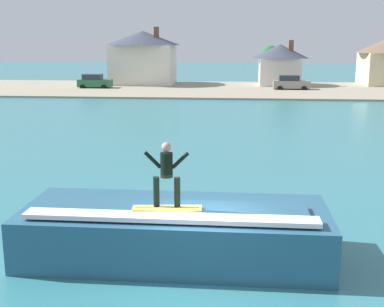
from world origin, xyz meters
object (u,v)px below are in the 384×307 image
Objects in this scene: wave_crest at (175,231)px; car_near_shore at (95,82)px; car_far_shore at (291,83)px; tree_tall_bare at (270,55)px; house_small_cottage at (280,63)px; surfer at (167,171)px; house_with_chimney at (143,55)px; surfboard at (167,208)px.

wave_crest is 2.03× the size of car_near_shore.
wave_crest is 49.44m from car_far_shore.
tree_tall_bare reaches higher than wave_crest.
house_small_cottage reaches higher than car_near_shore.
car_near_shore is 23.89m from car_far_shore.
surfer is 56.66m from house_with_chimney.
house_with_chimney is (-11.27, 55.03, 3.23)m from wave_crest.
wave_crest is 1.93× the size of car_far_shore.
car_near_shore is 0.95× the size of car_far_shore.
surfer is 0.40× the size of car_far_shore.
wave_crest is at bearing -98.97° from car_far_shore.
tree_tall_bare is at bearing 114.59° from house_small_cottage.
surfboard is at bearing -71.91° from car_near_shore.
house_with_chimney is at bearing 101.33° from surfboard.
car_far_shore is 9.05m from tree_tall_bare.
wave_crest is 0.83× the size of house_with_chimney.
house_with_chimney is (-11.13, 55.54, 1.38)m from surfer.
car_far_shore is 0.82× the size of tree_tall_bare.
car_near_shore is (-16.18, 48.54, 0.21)m from wave_crest.
car_far_shore is at bearing 80.96° from surfer.
car_near_shore is at bearing -158.52° from tree_tall_bare.
wave_crest is 56.26m from house_with_chimney.
surfboard is 51.68m from car_near_shore.
house_with_chimney reaches higher than tree_tall_bare.
car_far_shore is (7.85, 49.35, -1.63)m from surfer.
car_near_shore is at bearing -164.87° from house_small_cottage.
tree_tall_bare reaches higher than surfboard.
car_far_shore is at bearing 0.71° from car_near_shore.
car_near_shore is at bearing 108.10° from surfer.
house_with_chimney is at bearing 101.57° from wave_crest.
tree_tall_bare reaches higher than surfer.
surfboard is 0.43× the size of car_far_shore.
surfboard is 50.04m from car_far_shore.
surfboard reaches higher than wave_crest.
car_near_shore reaches higher than wave_crest.
house_with_chimney is (4.91, 6.49, 3.02)m from car_near_shore.
car_near_shore and car_far_shore have the same top height.
house_small_cottage is (18.02, -0.29, -0.89)m from house_with_chimney.
surfer reaches higher than car_near_shore.
surfer is 0.17× the size of house_with_chimney.
surfer is at bearing -71.90° from car_near_shore.
car_near_shore is (-16.05, 49.12, -0.65)m from surfboard.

